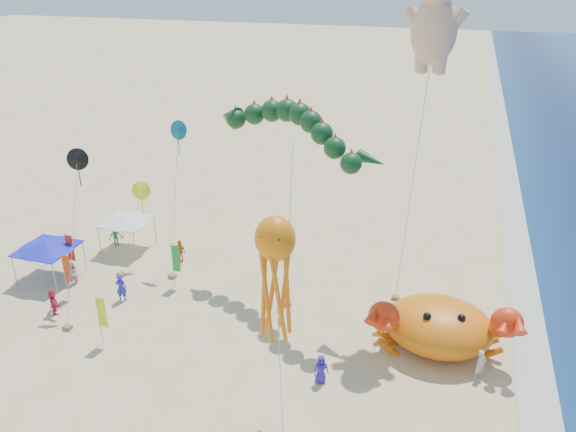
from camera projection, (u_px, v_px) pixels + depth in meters
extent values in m
plane|color=#D1B784|center=(311.00, 337.00, 32.22)|extent=(320.00, 320.00, 0.00)
plane|color=silver|center=(535.00, 378.00, 29.02)|extent=(320.00, 320.00, 0.00)
ellipsoid|color=orange|center=(439.00, 326.00, 30.83)|extent=(6.78, 5.99, 2.82)
sphere|color=red|center=(380.00, 309.00, 30.12)|extent=(1.67, 1.67, 1.67)
sphere|color=black|center=(423.00, 314.00, 29.69)|extent=(0.43, 0.43, 0.43)
sphere|color=red|center=(504.00, 330.00, 28.44)|extent=(1.67, 1.67, 1.67)
sphere|color=black|center=(458.00, 320.00, 29.22)|extent=(0.43, 0.43, 0.43)
cone|color=#0E3417|center=(209.00, 124.00, 34.15)|extent=(1.59, 1.18, 1.30)
cylinder|color=#B2B2B2|center=(290.00, 225.00, 34.00)|extent=(0.38, 2.34, 9.81)
cube|color=olive|center=(287.00, 304.00, 35.02)|extent=(0.50, 0.35, 0.25)
ellipsoid|color=#EDB590|center=(434.00, 31.00, 29.14)|extent=(2.40, 1.98, 3.53)
cylinder|color=#B2B2B2|center=(412.00, 189.00, 32.72)|extent=(0.68, 0.50, 14.78)
cube|color=olive|center=(395.00, 298.00, 35.72)|extent=(0.50, 0.35, 0.25)
ellipsoid|color=orange|center=(275.00, 239.00, 23.02)|extent=(1.72, 1.55, 1.98)
cylinder|color=#B2B2B2|center=(280.00, 358.00, 23.69)|extent=(1.28, 2.82, 8.61)
cylinder|color=gray|center=(14.00, 271.00, 36.80)|extent=(0.06, 0.06, 2.20)
cylinder|color=gray|center=(55.00, 279.00, 35.96)|extent=(0.06, 0.06, 2.20)
cylinder|color=gray|center=(46.00, 250.00, 39.52)|extent=(0.06, 0.06, 2.20)
cylinder|color=gray|center=(84.00, 256.00, 38.68)|extent=(0.06, 0.06, 2.20)
cube|color=#151CB8|center=(47.00, 248.00, 37.26)|extent=(3.38, 3.38, 0.08)
cone|color=#151CB8|center=(47.00, 245.00, 37.16)|extent=(3.71, 3.71, 0.45)
cylinder|color=gray|center=(100.00, 241.00, 40.71)|extent=(0.06, 0.06, 2.20)
cylinder|color=gray|center=(135.00, 247.00, 39.94)|extent=(0.06, 0.06, 2.20)
cylinder|color=gray|center=(122.00, 225.00, 43.21)|extent=(0.06, 0.06, 2.20)
cylinder|color=gray|center=(155.00, 230.00, 42.44)|extent=(0.06, 0.06, 2.20)
cube|color=silver|center=(126.00, 221.00, 41.10)|extent=(3.13, 3.13, 0.08)
cone|color=silver|center=(126.00, 218.00, 41.00)|extent=(3.44, 3.44, 0.45)
cylinder|color=gray|center=(99.00, 319.00, 31.05)|extent=(0.05, 0.05, 3.20)
cube|color=yellow|center=(102.00, 313.00, 30.77)|extent=(0.50, 0.04, 1.90)
cylinder|color=gray|center=(65.00, 275.00, 35.39)|extent=(0.05, 0.05, 3.20)
cube|color=#BA3A17|center=(67.00, 269.00, 35.11)|extent=(0.50, 0.04, 1.90)
cylinder|color=gray|center=(68.00, 254.00, 37.91)|extent=(0.05, 0.05, 3.20)
cube|color=red|center=(70.00, 248.00, 37.63)|extent=(0.50, 0.04, 1.90)
cylinder|color=gray|center=(173.00, 265.00, 36.58)|extent=(0.05, 0.05, 3.20)
cube|color=#18902F|center=(176.00, 259.00, 36.30)|extent=(0.50, 0.04, 1.90)
imported|color=#28794A|center=(116.00, 236.00, 42.10)|extent=(1.17, 1.14, 1.61)
imported|color=beige|center=(73.00, 273.00, 37.17)|extent=(0.89, 0.96, 1.60)
imported|color=#2420BE|center=(121.00, 288.00, 35.31)|extent=(0.77, 0.62, 1.84)
imported|color=beige|center=(480.00, 364.00, 28.77)|extent=(0.72, 0.70, 1.67)
imported|color=orange|center=(180.00, 251.00, 39.92)|extent=(1.06, 0.66, 1.68)
imported|color=#301EB2|center=(321.00, 369.00, 28.49)|extent=(0.93, 0.84, 1.60)
imported|color=#CE2150|center=(54.00, 302.00, 34.03)|extent=(1.47, 1.40, 1.67)
cone|color=#0B5379|center=(177.00, 130.00, 36.83)|extent=(1.30, 0.51, 1.32)
cylinder|color=#B2B2B2|center=(176.00, 205.00, 37.44)|extent=(0.55, 3.04, 9.27)
cube|color=olive|center=(175.00, 277.00, 38.02)|extent=(0.50, 0.35, 0.25)
cone|color=black|center=(77.00, 159.00, 32.61)|extent=(1.30, 0.51, 1.32)
cylinder|color=#B2B2B2|center=(77.00, 241.00, 33.14)|extent=(0.55, 3.04, 8.90)
cube|color=olive|center=(77.00, 318.00, 33.64)|extent=(0.50, 0.35, 0.25)
cone|color=#F9FE1C|center=(141.00, 191.00, 38.24)|extent=(1.30, 0.51, 1.32)
cylinder|color=#B2B2B2|center=(137.00, 236.00, 37.98)|extent=(0.55, 3.04, 5.11)
cube|color=olive|center=(133.00, 280.00, 37.69)|extent=(0.50, 0.35, 0.25)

